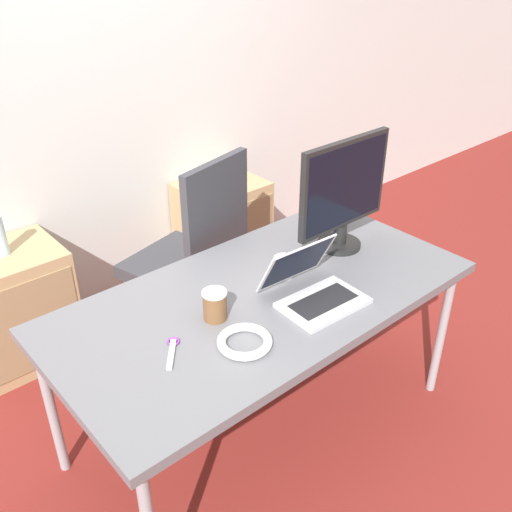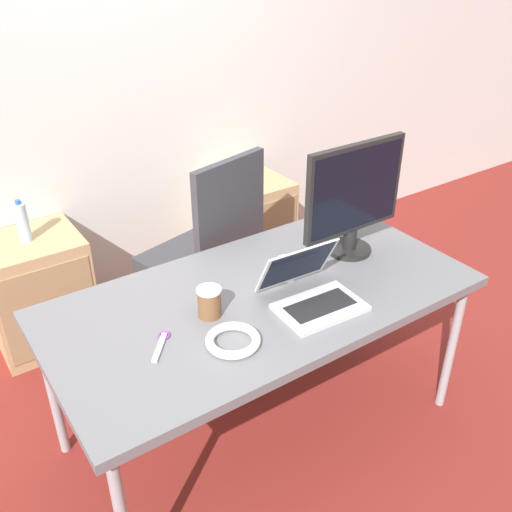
% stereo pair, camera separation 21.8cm
% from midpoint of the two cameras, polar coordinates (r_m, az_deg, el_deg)
% --- Properties ---
extents(ground_plane, '(14.00, 14.00, 0.00)m').
position_cam_midpoint_polar(ground_plane, '(2.70, -1.79, -16.58)').
color(ground_plane, maroon).
extents(wall_back, '(10.00, 0.05, 2.60)m').
position_cam_midpoint_polar(wall_back, '(3.15, -19.43, 16.42)').
color(wall_back, silver).
rests_on(wall_back, ground_plane).
extents(desk, '(1.68, 0.85, 0.72)m').
position_cam_midpoint_polar(desk, '(2.26, -2.06, -4.79)').
color(desk, slate).
rests_on(desk, ground_plane).
extents(office_chair, '(0.58, 0.62, 1.05)m').
position_cam_midpoint_polar(office_chair, '(3.00, -8.62, -1.92)').
color(office_chair, '#232326').
rests_on(office_chair, ground_plane).
extents(cabinet_left, '(0.49, 0.42, 0.61)m').
position_cam_midpoint_polar(cabinet_left, '(3.15, -24.60, -4.74)').
color(cabinet_left, tan).
rests_on(cabinet_left, ground_plane).
extents(cabinet_right, '(0.49, 0.42, 0.61)m').
position_cam_midpoint_polar(cabinet_right, '(3.61, -5.07, 2.71)').
color(cabinet_right, tan).
rests_on(cabinet_right, ground_plane).
extents(laptop_center, '(0.33, 0.33, 0.21)m').
position_cam_midpoint_polar(laptop_center, '(2.17, 2.98, -3.41)').
color(laptop_center, silver).
rests_on(laptop_center, desk).
extents(monitor, '(0.50, 0.19, 0.49)m').
position_cam_midpoint_polar(monitor, '(2.45, 6.23, 6.24)').
color(monitor, black).
rests_on(monitor, desk).
extents(coffee_cup_white, '(0.08, 0.08, 0.09)m').
position_cam_midpoint_polar(coffee_cup_white, '(2.31, 0.08, -1.18)').
color(coffee_cup_white, white).
rests_on(coffee_cup_white, desk).
extents(coffee_cup_brown, '(0.09, 0.09, 0.11)m').
position_cam_midpoint_polar(coffee_cup_brown, '(2.08, -7.14, -5.00)').
color(coffee_cup_brown, brown).
rests_on(coffee_cup_brown, desk).
extents(cable_coil, '(0.19, 0.19, 0.03)m').
position_cam_midpoint_polar(cable_coil, '(1.97, -4.34, -8.63)').
color(cable_coil, white).
rests_on(cable_coil, desk).
extents(scissors, '(0.13, 0.15, 0.01)m').
position_cam_midpoint_polar(scissors, '(1.98, -11.56, -9.29)').
color(scissors, '#B2B2B7').
rests_on(scissors, desk).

